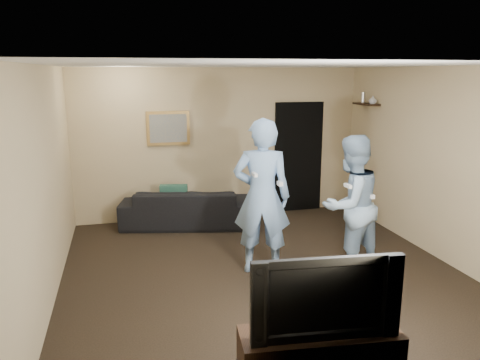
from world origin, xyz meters
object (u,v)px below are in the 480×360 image
object	(u,v)px
tv_console	(319,357)
television	(322,293)
wii_player_left	(262,197)
sofa	(187,207)
wii_player_right	(350,205)

from	to	relation	value
tv_console	television	size ratio (longest dim) A/B	1.10
tv_console	wii_player_left	size ratio (longest dim) A/B	0.66
sofa	wii_player_right	bearing A→B (deg)	139.00
tv_console	television	bearing A→B (deg)	0.00
tv_console	wii_player_left	xyz separation A→B (m)	(0.20, 2.31, 0.74)
television	wii_player_left	xyz separation A→B (m)	(0.20, 2.31, 0.17)
sofa	television	size ratio (longest dim) A/B	1.81
tv_console	wii_player_left	bearing A→B (deg)	90.76
sofa	wii_player_left	distance (m)	2.29
wii_player_left	wii_player_right	xyz separation A→B (m)	(1.07, -0.29, -0.10)
sofa	tv_console	bearing A→B (deg)	108.81
wii_player_left	wii_player_right	size ratio (longest dim) A/B	1.12
television	tv_console	bearing A→B (deg)	0.00
sofa	wii_player_right	size ratio (longest dim) A/B	1.21
sofa	television	bearing A→B (deg)	108.81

